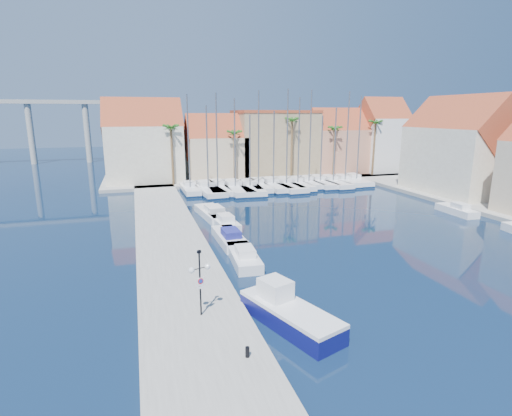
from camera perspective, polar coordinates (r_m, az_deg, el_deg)
The scene contains 38 objects.
ground at distance 26.91m, azimuth 10.59°, elevation -12.08°, with size 260.00×260.00×0.00m, color #081B31.
quay_west at distance 36.78m, azimuth -12.11°, elevation -4.69°, with size 6.00×77.00×0.50m, color gray.
shore_north at distance 73.56m, azimuth 0.39°, elevation 4.61°, with size 54.00×16.00×0.50m, color gray.
shore_east at distance 57.88m, azimuth 32.52°, elevation 0.08°, with size 12.00×60.00×0.50m, color gray.
lamp_post at distance 22.20m, azimuth -8.03°, elevation -9.17°, with size 1.25×0.62×3.82m.
bollard at distance 19.54m, azimuth -1.24°, elevation -19.88°, with size 0.20×0.20×0.50m, color black.
fishing_boat at distance 22.86m, azimuth 4.57°, elevation -14.60°, with size 4.25×6.89×2.29m.
motorboat_west_0 at distance 31.64m, azimuth -1.74°, elevation -6.89°, with size 2.32×6.07×1.40m.
motorboat_west_1 at distance 36.32m, azimuth -3.79°, elevation -4.21°, with size 2.15×6.42×1.40m.
motorboat_west_2 at distance 41.48m, azimuth -4.56°, elevation -1.98°, with size 2.34×6.14×1.40m.
motorboat_west_3 at distance 45.42m, azimuth -6.20°, elevation -0.66°, with size 3.14×7.64×1.40m.
motorboat_east_1 at distance 52.05m, azimuth 26.79°, elevation -0.23°, with size 1.91×5.42×1.40m.
sailboat_0 at distance 59.60m, azimuth -9.43°, elevation 2.74°, with size 2.32×8.30×14.07m.
sailboat_1 at distance 59.31m, azimuth -6.98°, elevation 2.69°, with size 4.01×11.76×12.53m.
sailboat_2 at distance 59.83m, azimuth -5.56°, elevation 2.84°, with size 3.47×11.20×14.29m.
sailboat_3 at distance 59.84m, azimuth -3.15°, elevation 2.87°, with size 3.74×11.96×13.56m.
sailboat_4 at distance 60.01m, azimuth -0.98°, elevation 2.90°, with size 3.90×11.58×11.28m.
sailboat_5 at distance 61.46m, azimuth 0.25°, elevation 3.22°, with size 3.23×9.90×14.71m.
sailboat_6 at distance 62.11m, azimuth 2.29°, elevation 3.26°, with size 3.38×10.90×11.80m.
sailboat_7 at distance 62.36m, azimuth 4.12°, elevation 3.30°, with size 3.36×11.71×14.97m.
sailboat_8 at distance 63.13m, azimuth 5.79°, elevation 3.40°, with size 2.73×9.97×13.82m.
sailboat_9 at distance 64.53m, azimuth 7.39°, elevation 3.63°, with size 2.28×8.56×14.95m.
sailboat_10 at distance 65.38m, azimuth 8.95°, elevation 3.62°, with size 2.69×10.05×11.14m.
sailboat_11 at distance 65.74m, azimuth 10.71°, elevation 3.62°, with size 2.98×10.04×12.30m.
sailboat_12 at distance 66.89m, azimuth 12.41°, elevation 3.77°, with size 2.50×8.43×14.75m.
sailboat_13 at distance 68.44m, azimuth 13.97°, elevation 3.87°, with size 3.07×9.15×14.13m.
building_0 at distance 68.63m, azimuth -15.70°, elevation 8.76°, with size 12.30×9.00×13.50m.
building_1 at distance 70.04m, azimuth -5.69°, elevation 8.26°, with size 10.30×8.00×11.00m.
building_2 at distance 73.83m, azimuth 2.65°, elevation 9.32°, with size 14.20×10.20×11.50m.
building_3 at distance 77.79m, azimuth 11.37°, elevation 8.99°, with size 10.30×8.00×12.00m.
building_4 at distance 81.50m, azimuth 17.41°, elevation 9.61°, with size 8.30×8.00×14.00m.
building_6 at distance 63.13m, azimuth 27.09°, elevation 7.44°, with size 9.00×14.30×13.50m.
palm_0 at distance 63.72m, azimuth -12.06°, elevation 10.95°, with size 2.60×2.60×10.15m.
palm_1 at distance 65.40m, azimuth -3.12°, elevation 10.44°, with size 2.60×2.60×9.15m.
palm_2 at distance 68.40m, azimuth 5.20°, elevation 12.11°, with size 2.60×2.60×11.15m.
palm_3 at distance 71.82m, azimuth 11.22°, elevation 10.85°, with size 2.60×2.60×9.65m.
palm_4 at distance 75.86m, azimuth 16.71°, elevation 11.38°, with size 2.60×2.60×10.65m.
viaduct at distance 107.04m, azimuth -32.38°, elevation 10.70°, with size 48.00×2.20×14.45m.
Camera 1 is at (-11.55, -21.44, 11.47)m, focal length 28.00 mm.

